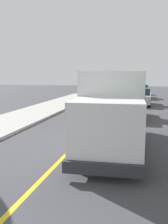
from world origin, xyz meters
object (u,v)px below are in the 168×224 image
(box_truck, at_px, (113,105))
(parked_car_near, at_px, (130,107))
(parked_car_far, at_px, (141,92))
(parked_car_furthest, at_px, (137,89))
(parked_car_mid, at_px, (141,97))

(box_truck, relative_size, parked_car_near, 1.66)
(parked_car_far, height_order, parked_car_furthest, same)
(box_truck, bearing_deg, parked_car_far, 87.78)
(box_truck, height_order, parked_car_far, box_truck)
(parked_car_near, bearing_deg, box_truck, -92.63)
(parked_car_furthest, bearing_deg, box_truck, -90.31)
(box_truck, bearing_deg, parked_car_near, 87.37)
(parked_car_mid, bearing_deg, parked_car_near, -95.03)
(parked_car_near, height_order, parked_car_far, same)
(parked_car_mid, bearing_deg, parked_car_furthest, 93.70)
(parked_car_near, distance_m, parked_car_furthest, 20.20)
(parked_car_near, distance_m, parked_car_far, 14.44)
(box_truck, height_order, parked_car_mid, box_truck)
(box_truck, xyz_separation_m, parked_car_near, (0.33, 7.17, -0.97))
(box_truck, relative_size, parked_car_far, 1.65)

